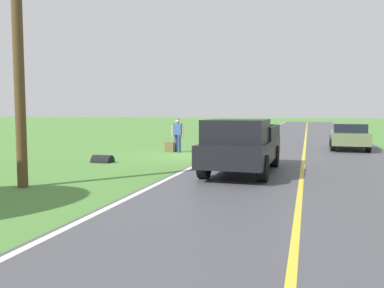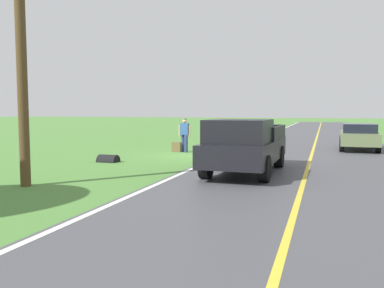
{
  "view_description": "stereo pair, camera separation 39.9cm",
  "coord_description": "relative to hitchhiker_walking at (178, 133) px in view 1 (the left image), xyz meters",
  "views": [
    {
      "loc": [
        -5.26,
        17.86,
        2.1
      ],
      "look_at": [
        -2.26,
        7.56,
        1.2
      ],
      "focal_mm": 37.4,
      "sensor_mm": 36.0,
      "label": 1
    },
    {
      "loc": [
        -5.64,
        17.74,
        2.1
      ],
      "look_at": [
        -2.26,
        7.56,
        1.2
      ],
      "focal_mm": 37.4,
      "sensor_mm": 36.0,
      "label": 2
    }
  ],
  "objects": [
    {
      "name": "pickup_truck_passing",
      "position": [
        -4.19,
        5.92,
        -0.01
      ],
      "size": [
        2.19,
        5.44,
        1.82
      ],
      "color": "black",
      "rests_on": "ground"
    },
    {
      "name": "lane_centre_line",
      "position": [
        -6.16,
        1.31,
        -0.98
      ],
      "size": [
        0.14,
        117.6,
        0.0
      ],
      "primitive_type": "cube",
      "color": "gold",
      "rests_on": "ground"
    },
    {
      "name": "sedan_near_oncoming",
      "position": [
        -8.47,
        -4.0,
        -0.23
      ],
      "size": [
        2.03,
        4.45,
        1.41
      ],
      "color": "#66754C",
      "rests_on": "ground"
    },
    {
      "name": "ground_plane",
      "position": [
        -1.06,
        1.31,
        -0.98
      ],
      "size": [
        200.0,
        200.0,
        0.0
      ],
      "primitive_type": "plane",
      "color": "#4C7F38"
    },
    {
      "name": "hitchhiker_walking",
      "position": [
        0.0,
        0.0,
        0.0
      ],
      "size": [
        0.62,
        0.51,
        1.75
      ],
      "color": "navy",
      "rests_on": "ground"
    },
    {
      "name": "suitcase_carried",
      "position": [
        0.42,
        0.09,
        -0.73
      ],
      "size": [
        0.47,
        0.22,
        0.5
      ],
      "primitive_type": "cube",
      "rotation": [
        0.0,
        0.0,
        1.6
      ],
      "color": "brown",
      "rests_on": "ground"
    },
    {
      "name": "drainage_culvert",
      "position": [
        1.68,
        4.7,
        -0.98
      ],
      "size": [
        0.8,
        0.6,
        0.6
      ],
      "primitive_type": "cylinder",
      "rotation": [
        0.0,
        1.57,
        0.0
      ],
      "color": "black",
      "rests_on": "ground"
    },
    {
      "name": "lane_edge_line",
      "position": [
        -2.21,
        1.31,
        -0.98
      ],
      "size": [
        0.16,
        117.6,
        0.0
      ],
      "primitive_type": "cube",
      "color": "silver",
      "rests_on": "ground"
    },
    {
      "name": "utility_pole_roadside",
      "position": [
        1.16,
        10.07,
        3.11
      ],
      "size": [
        0.28,
        0.28,
        8.18
      ],
      "primitive_type": "cylinder",
      "color": "brown",
      "rests_on": "ground"
    },
    {
      "name": "road_surface",
      "position": [
        -6.16,
        1.31,
        -0.98
      ],
      "size": [
        8.26,
        120.0,
        0.0
      ],
      "primitive_type": "cube",
      "color": "#47474C",
      "rests_on": "ground"
    }
  ]
}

